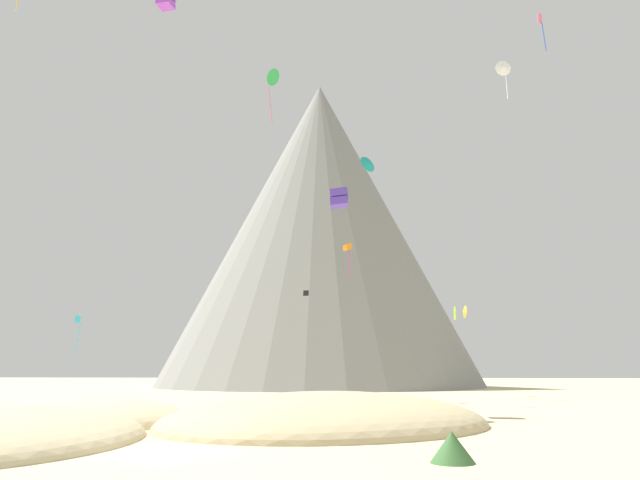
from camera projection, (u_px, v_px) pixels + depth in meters
name	position (u px, v px, depth m)	size (l,w,h in m)	color
ground_plane	(172.00, 452.00, 23.60)	(400.00, 400.00, 0.00)	beige
dune_foreground_left	(327.00, 426.00, 34.30)	(20.35, 17.11, 3.91)	#C6B284
dune_back_low	(87.00, 422.00, 37.35)	(15.25, 12.29, 3.11)	beige
bush_far_right	(39.00, 435.00, 25.22)	(2.60, 2.60, 0.95)	#668C4C
bush_ridge_crest	(452.00, 447.00, 20.94)	(1.60, 1.60, 1.08)	#386633
bush_low_patch	(358.00, 424.00, 30.14)	(1.96, 1.96, 0.98)	#477238
rock_massif	(321.00, 233.00, 119.63)	(80.05, 80.05, 61.80)	gray
kite_teal_high	(368.00, 164.00, 75.55)	(2.34, 2.29, 2.25)	teal
kite_cyan_low	(78.00, 326.00, 72.53)	(1.02, 0.39, 4.84)	#33BCDB
kite_gold_low	(464.00, 312.00, 75.71)	(0.66, 1.68, 1.65)	gold
kite_indigo_mid	(339.00, 198.00, 48.17)	(1.47, 1.42, 1.48)	#5138B2
kite_black_low	(306.00, 293.00, 81.11)	(0.75, 0.35, 0.78)	black
kite_green_high	(274.00, 79.00, 55.17)	(1.57, 1.29, 5.46)	green
kite_white_high	(503.00, 68.00, 64.39)	(1.76, 0.63, 4.58)	white
kite_orange_mid	(348.00, 248.00, 65.34)	(1.07, 1.06, 3.60)	orange
kite_rainbow_high	(541.00, 24.00, 55.31)	(0.71, 0.55, 3.83)	#E5668C
kite_lime_low	(455.00, 313.00, 55.36)	(0.18, 0.64, 1.21)	#8CD133
kite_violet_high	(166.00, 0.00, 55.81)	(1.56, 1.57, 1.41)	purple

